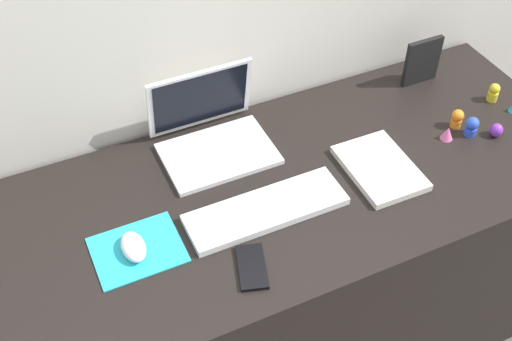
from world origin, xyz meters
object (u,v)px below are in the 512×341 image
at_px(toy_figurine_yellow, 494,92).
at_px(mouse, 133,247).
at_px(toy_figurine_blue, 472,126).
at_px(notebook_pad, 380,168).
at_px(cell_phone, 252,267).
at_px(toy_figurine_pink, 447,133).
at_px(keyboard, 266,210).
at_px(toy_figurine_purple, 496,130).
at_px(picture_frame, 422,61).
at_px(toy_figurine_orange, 457,118).
at_px(laptop, 210,129).

bearing_deg(toy_figurine_yellow, mouse, -174.69).
distance_m(mouse, toy_figurine_yellow, 1.16).
relative_size(toy_figurine_blue, toy_figurine_yellow, 1.01).
distance_m(mouse, notebook_pad, 0.68).
distance_m(cell_phone, toy_figurine_pink, 0.71).
distance_m(cell_phone, toy_figurine_blue, 0.78).
xyz_separation_m(keyboard, toy_figurine_purple, (0.71, -0.01, 0.01)).
distance_m(picture_frame, toy_figurine_yellow, 0.23).
bearing_deg(toy_figurine_pink, keyboard, -176.33).
bearing_deg(picture_frame, mouse, -164.55).
height_order(keyboard, toy_figurine_blue, toy_figurine_blue).
xyz_separation_m(toy_figurine_orange, toy_figurine_yellow, (0.17, 0.05, -0.00)).
height_order(laptop, mouse, laptop).
bearing_deg(notebook_pad, keyboard, -178.09).
relative_size(toy_figurine_purple, toy_figurine_yellow, 0.69).
xyz_separation_m(toy_figurine_pink, toy_figurine_orange, (0.06, 0.03, 0.01)).
bearing_deg(picture_frame, keyboard, -156.18).
bearing_deg(toy_figurine_purple, notebook_pad, 177.41).
bearing_deg(toy_figurine_pink, mouse, -178.70).
distance_m(laptop, toy_figurine_pink, 0.66).
bearing_deg(toy_figurine_purple, toy_figurine_pink, 160.24).
relative_size(picture_frame, toy_figurine_purple, 3.75).
bearing_deg(cell_phone, mouse, 162.52).
distance_m(mouse, picture_frame, 1.04).
bearing_deg(laptop, cell_phone, -99.91).
height_order(picture_frame, toy_figurine_purple, picture_frame).
relative_size(laptop, picture_frame, 2.00).
relative_size(laptop, toy_figurine_orange, 5.27).
relative_size(notebook_pad, toy_figurine_blue, 4.09).
xyz_separation_m(laptop, toy_figurine_orange, (0.67, -0.23, -0.02)).
relative_size(toy_figurine_pink, toy_figurine_purple, 0.98).
bearing_deg(toy_figurine_orange, toy_figurine_pink, -149.50).
distance_m(picture_frame, toy_figurine_orange, 0.23).
height_order(toy_figurine_pink, toy_figurine_orange, toy_figurine_orange).
height_order(mouse, picture_frame, picture_frame).
xyz_separation_m(keyboard, toy_figurine_blue, (0.65, 0.02, 0.02)).
xyz_separation_m(laptop, picture_frame, (0.69, -0.00, 0.02)).
xyz_separation_m(picture_frame, toy_figurine_pink, (-0.08, -0.26, -0.06)).
distance_m(notebook_pad, picture_frame, 0.44).
xyz_separation_m(mouse, cell_phone, (0.23, -0.16, -0.02)).
distance_m(notebook_pad, toy_figurine_blue, 0.31).
height_order(laptop, cell_phone, laptop).
relative_size(keyboard, toy_figurine_blue, 6.99).
relative_size(mouse, cell_phone, 0.75).
bearing_deg(keyboard, laptop, 95.48).
bearing_deg(notebook_pad, toy_figurine_blue, 4.05).
bearing_deg(keyboard, toy_figurine_purple, -0.84).
bearing_deg(laptop, picture_frame, -0.20).
relative_size(mouse, toy_figurine_pink, 2.45).
distance_m(toy_figurine_blue, toy_figurine_pink, 0.07).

